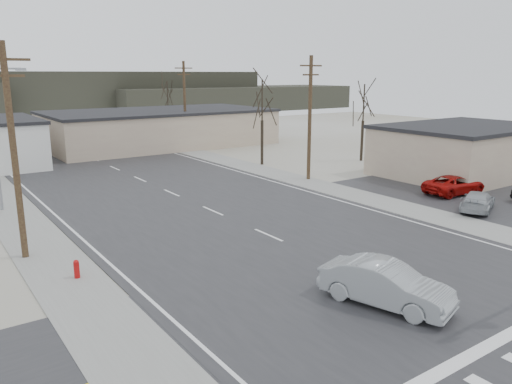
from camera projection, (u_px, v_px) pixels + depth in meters
ground at (382, 286)px, 20.73m from camera, size 140.00×140.00×0.00m
main_road at (205, 208)px, 32.67m from camera, size 18.00×110.00×0.05m
cross_road at (383, 285)px, 20.73m from camera, size 90.00×10.00×0.04m
parking_lot at (503, 193)px, 36.67m from camera, size 18.00×20.00×0.03m
sidewalk_left at (15, 216)px, 30.74m from camera, size 3.00×90.00×0.06m
sidewalk_right at (285, 176)px, 42.57m from camera, size 3.00×90.00×0.06m
fire_hydrant at (77, 269)px, 21.30m from camera, size 0.24×0.24×0.87m
building_right_far at (160, 128)px, 60.87m from camera, size 26.30×14.30×4.30m
building_lot at (464, 150)px, 43.19m from camera, size 14.30×10.30×4.30m
upole_left_b at (14, 150)px, 22.66m from camera, size 2.20×0.30×10.00m
upole_right_a at (310, 116)px, 40.28m from camera, size 2.20×0.30×10.00m
upole_right_b at (185, 103)px, 57.81m from camera, size 2.20×0.30×10.00m
tree_right_mid at (262, 102)px, 47.05m from camera, size 3.74×3.74×8.33m
tree_right_far at (168, 96)px, 69.24m from camera, size 3.52×3.52×7.84m
tree_lot at (364, 105)px, 49.25m from camera, size 3.52×3.52×7.84m
hill_center at (77, 94)px, 104.54m from camera, size 80.00×18.00×9.00m
hill_right at (233, 99)px, 119.71m from camera, size 60.00×18.00×5.50m
sedan_crossing at (386, 284)px, 18.76m from camera, size 3.13×5.29×1.65m
car_far_a at (73, 143)px, 57.15m from camera, size 3.44×5.54×1.50m
car_far_b at (24, 130)px, 71.31m from camera, size 2.39×4.26×1.37m
car_parked_red at (454, 185)px, 36.25m from camera, size 5.08×2.71×1.36m
car_parked_silver at (478, 201)px, 31.86m from camera, size 4.61×3.34×1.24m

